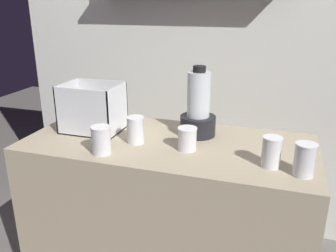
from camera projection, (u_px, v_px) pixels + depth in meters
The scene contains 9 objects.
counter at pixel (168, 220), 1.88m from camera, with size 1.40×0.64×0.90m, color tan.
back_wall_unit at pixel (203, 47), 2.29m from camera, with size 2.60×0.24×2.50m.
carrot_display_bin at pixel (94, 116), 1.86m from camera, with size 0.30×0.23×0.25m.
blender_pitcher at pixel (198, 110), 1.77m from camera, with size 0.18×0.18×0.35m.
juice_cup_pomegranate_far_left at pixel (101, 142), 1.58m from camera, with size 0.09×0.09×0.13m.
juice_cup_pomegranate_left at pixel (136, 132), 1.70m from camera, with size 0.08×0.08×0.13m.
juice_cup_pomegranate_middle at pixel (187, 140), 1.62m from camera, with size 0.09×0.09×0.11m.
juice_cup_beet_right at pixel (271, 154), 1.45m from camera, with size 0.08×0.08×0.13m.
juice_cup_pomegranate_far_right at pixel (305, 161), 1.37m from camera, with size 0.09×0.09×0.13m.
Camera 1 is at (0.49, -1.53, 1.55)m, focal length 37.94 mm.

